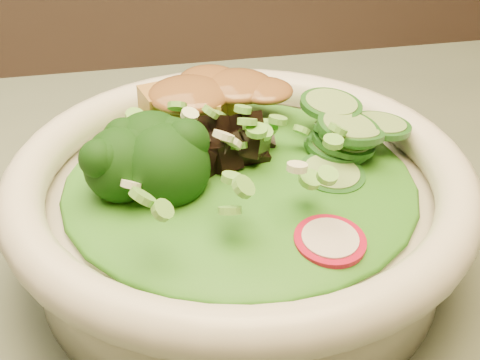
{
  "coord_description": "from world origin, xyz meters",
  "views": [
    {
      "loc": [
        0.06,
        -0.27,
        1.04
      ],
      "look_at": [
        0.13,
        0.07,
        0.81
      ],
      "focal_mm": 50.0,
      "sensor_mm": 36.0,
      "label": 1
    }
  ],
  "objects": [
    {
      "name": "salad_bowl",
      "position": [
        0.13,
        0.07,
        0.79
      ],
      "size": [
        0.29,
        0.29,
        0.08
      ],
      "rotation": [
        0.0,
        0.0,
        0.07
      ],
      "color": "silver",
      "rests_on": "dining_table"
    },
    {
      "name": "lettuce_bed",
      "position": [
        0.13,
        0.07,
        0.81
      ],
      "size": [
        0.22,
        0.22,
        0.03
      ],
      "primitive_type": "ellipsoid",
      "color": "#206515",
      "rests_on": "salad_bowl"
    },
    {
      "name": "broccoli_florets",
      "position": [
        0.06,
        0.06,
        0.83
      ],
      "size": [
        0.09,
        0.08,
        0.05
      ],
      "primitive_type": null,
      "rotation": [
        0.0,
        0.0,
        0.07
      ],
      "color": "black",
      "rests_on": "salad_bowl"
    },
    {
      "name": "radish_slices",
      "position": [
        0.14,
        -0.0,
        0.82
      ],
      "size": [
        0.12,
        0.05,
        0.02
      ],
      "primitive_type": null,
      "rotation": [
        0.0,
        0.0,
        0.07
      ],
      "color": "#A70C2C",
      "rests_on": "salad_bowl"
    },
    {
      "name": "cucumber_slices",
      "position": [
        0.2,
        0.07,
        0.83
      ],
      "size": [
        0.08,
        0.08,
        0.04
      ],
      "primitive_type": null,
      "rotation": [
        0.0,
        0.0,
        0.07
      ],
      "color": "#8BAC5F",
      "rests_on": "salad_bowl"
    },
    {
      "name": "mushroom_heap",
      "position": [
        0.13,
        0.08,
        0.83
      ],
      "size": [
        0.08,
        0.08,
        0.04
      ],
      "primitive_type": null,
      "rotation": [
        0.0,
        0.0,
        0.07
      ],
      "color": "black",
      "rests_on": "salad_bowl"
    },
    {
      "name": "tofu_cubes",
      "position": [
        0.12,
        0.14,
        0.83
      ],
      "size": [
        0.1,
        0.07,
        0.04
      ],
      "primitive_type": null,
      "rotation": [
        0.0,
        0.0,
        0.07
      ],
      "color": "#A27736",
      "rests_on": "salad_bowl"
    },
    {
      "name": "peanut_sauce",
      "position": [
        0.12,
        0.14,
        0.84
      ],
      "size": [
        0.08,
        0.06,
        0.02
      ],
      "primitive_type": "ellipsoid",
      "color": "brown",
      "rests_on": "tofu_cubes"
    },
    {
      "name": "scallion_garnish",
      "position": [
        0.13,
        0.07,
        0.84
      ],
      "size": [
        0.21,
        0.21,
        0.03
      ],
      "primitive_type": null,
      "color": "#68BB42",
      "rests_on": "salad_bowl"
    }
  ]
}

